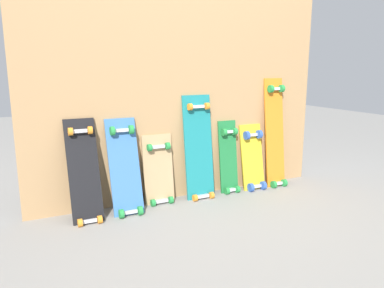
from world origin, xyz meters
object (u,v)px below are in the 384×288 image
Objects in this scene: skateboard_green at (229,161)px; skateboard_yellow at (253,161)px; skateboard_black at (84,176)px; skateboard_orange at (275,137)px; skateboard_blue at (125,171)px; skateboard_natural at (159,174)px; skateboard_teal at (199,152)px.

skateboard_green reaches higher than skateboard_yellow.
skateboard_black is 1.63m from skateboard_orange.
skateboard_black reaches higher than skateboard_blue.
skateboard_yellow is (0.84, -0.03, 0.02)m from skateboard_natural.
skateboard_natural is at bearing 13.47° from skateboard_blue.
skateboard_natural is 0.61m from skateboard_green.
skateboard_blue is (0.28, 0.01, -0.00)m from skateboard_black.
skateboard_black is at bearing -177.97° from skateboard_yellow.
skateboard_black is 0.28m from skateboard_blue.
skateboard_yellow is (1.11, 0.04, -0.06)m from skateboard_blue.
skateboard_orange is (1.62, 0.05, 0.13)m from skateboard_black.
skateboard_green is at bearing 3.34° from skateboard_black.
skateboard_natural is (0.56, 0.08, -0.08)m from skateboard_black.
skateboard_blue is at bearing 1.84° from skateboard_black.
skateboard_orange reaches higher than skateboard_teal.
skateboard_black is 0.57m from skateboard_natural.
skateboard_natural is 0.60× the size of skateboard_orange.
skateboard_teal is at bearing -3.11° from skateboard_natural.
skateboard_black is at bearing -178.12° from skateboard_orange.
skateboard_blue is 0.29m from skateboard_natural.
skateboard_blue is at bearing -177.93° from skateboard_yellow.
skateboard_natural is at bearing 7.67° from skateboard_black.
skateboard_blue reaches higher than skateboard_natural.
skateboard_green is at bearing -0.64° from skateboard_natural.
skateboard_orange is (1.34, 0.04, 0.13)m from skateboard_blue.
skateboard_green is at bearing 2.27° from skateboard_teal.
skateboard_orange is at bearing -1.91° from skateboard_green.
skateboard_teal reaches higher than skateboard_natural.
skateboard_blue is 1.20× the size of skateboard_yellow.
skateboard_natural is (0.28, 0.07, -0.07)m from skateboard_blue.
skateboard_orange is (0.22, 0.00, 0.19)m from skateboard_yellow.
skateboard_natural is at bearing 179.36° from skateboard_green.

